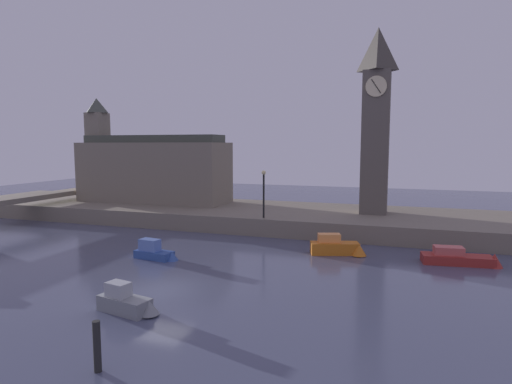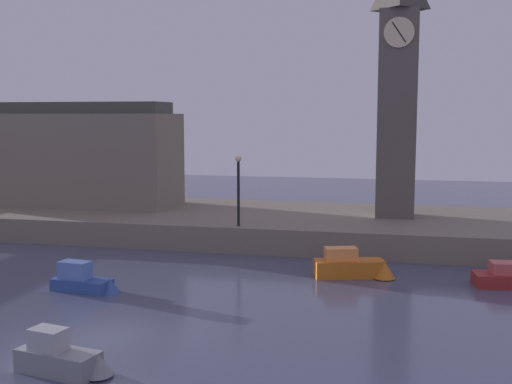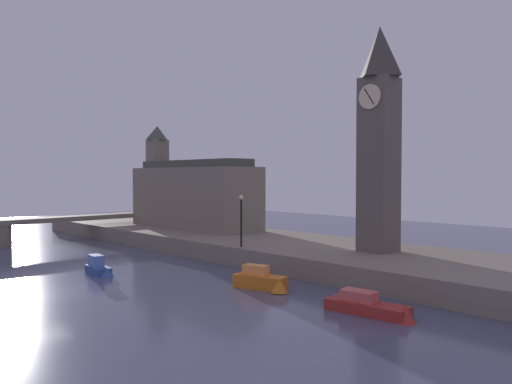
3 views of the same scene
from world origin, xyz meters
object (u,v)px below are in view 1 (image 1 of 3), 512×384
object	(u,v)px
streetlamp	(264,189)
boat_cruiser_grey	(128,302)
boat_tour_blue	(157,252)
clock_tower	(376,119)
boat_patrol_orange	(338,247)
parliament_hall	(150,168)
mooring_post_right	(97,347)
boat_dinghy_red	(466,259)

from	to	relation	value
streetlamp	boat_cruiser_grey	distance (m)	18.55
streetlamp	boat_tour_blue	bearing A→B (deg)	-115.29
clock_tower	boat_cruiser_grey	xyz separation A→B (m)	(-9.41, -23.97, -9.55)
boat_patrol_orange	boat_cruiser_grey	world-z (taller)	boat_patrol_orange
parliament_hall	mooring_post_right	size ratio (longest dim) A/B	9.23
clock_tower	boat_tour_blue	bearing A→B (deg)	-130.69
clock_tower	parliament_hall	bearing A→B (deg)	178.71
clock_tower	boat_tour_blue	distance (m)	22.45
mooring_post_right	boat_patrol_orange	xyz separation A→B (m)	(5.53, 18.50, -0.36)
boat_tour_blue	boat_dinghy_red	size ratio (longest dim) A/B	0.65
boat_tour_blue	boat_patrol_orange	world-z (taller)	boat_patrol_orange
streetlamp	clock_tower	bearing A→B (deg)	33.61
streetlamp	boat_cruiser_grey	world-z (taller)	streetlamp
boat_tour_blue	boat_patrol_orange	xyz separation A→B (m)	(11.51, 5.20, 0.08)
boat_dinghy_red	boat_cruiser_grey	world-z (taller)	boat_cruiser_grey
boat_dinghy_red	boat_cruiser_grey	size ratio (longest dim) A/B	1.58
mooring_post_right	boat_tour_blue	xyz separation A→B (m)	(-5.97, 13.30, -0.44)
parliament_hall	boat_patrol_orange	world-z (taller)	parliament_hall
mooring_post_right	boat_tour_blue	distance (m)	14.59
boat_tour_blue	parliament_hall	bearing A→B (deg)	123.77
streetlamp	boat_patrol_orange	world-z (taller)	streetlamp
streetlamp	boat_cruiser_grey	size ratio (longest dim) A/B	1.26
streetlamp	mooring_post_right	size ratio (longest dim) A/B	2.26
streetlamp	boat_cruiser_grey	xyz separation A→B (m)	(-0.72, -18.20, -3.54)
boat_cruiser_grey	parliament_hall	bearing A→B (deg)	120.57
clock_tower	parliament_hall	world-z (taller)	clock_tower
streetlamp	boat_dinghy_red	distance (m)	16.19
boat_tour_blue	boat_cruiser_grey	xyz separation A→B (m)	(3.83, -8.58, 0.03)
streetlamp	boat_tour_blue	size ratio (longest dim) A/B	1.23
boat_dinghy_red	boat_patrol_orange	bearing A→B (deg)	179.95
parliament_hall	boat_patrol_orange	distance (m)	25.05
parliament_hall	boat_cruiser_grey	distance (m)	28.85
streetlamp	boat_tour_blue	xyz separation A→B (m)	(-4.54, -9.62, -3.57)
parliament_hall	streetlamp	distance (m)	16.50
mooring_post_right	boat_cruiser_grey	size ratio (longest dim) A/B	0.56
boat_cruiser_grey	clock_tower	bearing A→B (deg)	68.57
clock_tower	boat_patrol_orange	bearing A→B (deg)	-99.63
mooring_post_right	boat_cruiser_grey	world-z (taller)	mooring_post_right
clock_tower	boat_cruiser_grey	size ratio (longest dim) A/B	5.11
boat_dinghy_red	boat_cruiser_grey	distance (m)	21.00
streetlamp	mooring_post_right	xyz separation A→B (m)	(1.43, -22.92, -3.12)
streetlamp	boat_patrol_orange	xyz separation A→B (m)	(6.96, -4.42, -3.49)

